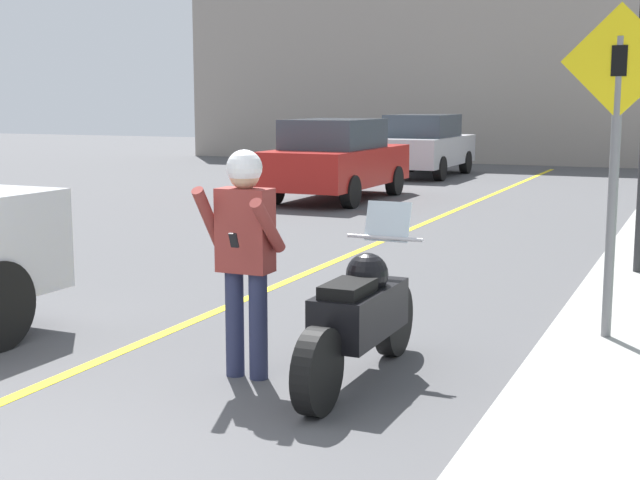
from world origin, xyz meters
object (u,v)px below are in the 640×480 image
object	(u,v)px
crossing_sign	(616,140)
parked_car_red	(336,159)
motorcycle	(360,316)
parked_car_silver	(424,145)
person_biker	(245,240)

from	to	relation	value
crossing_sign	parked_car_red	xyz separation A→B (m)	(-6.47, 9.66, -0.90)
motorcycle	parked_car_silver	distance (m)	18.25
parked_car_red	crossing_sign	bearing A→B (deg)	-56.21
parked_car_silver	parked_car_red	bearing A→B (deg)	-89.42
motorcycle	person_biker	xyz separation A→B (m)	(-0.82, -0.26, 0.55)
motorcycle	parked_car_silver	world-z (taller)	parked_car_silver
motorcycle	parked_car_silver	size ratio (longest dim) A/B	0.51
crossing_sign	motorcycle	bearing A→B (deg)	-135.95
parked_car_red	parked_car_silver	xyz separation A→B (m)	(-0.06, 6.37, 0.00)
motorcycle	person_biker	size ratio (longest dim) A/B	1.24
motorcycle	crossing_sign	bearing A→B (deg)	44.05
person_biker	parked_car_silver	distance (m)	18.30
parked_car_red	parked_car_silver	bearing A→B (deg)	90.58
person_biker	crossing_sign	xyz separation A→B (m)	(2.40, 1.79, 0.71)
crossing_sign	parked_car_silver	xyz separation A→B (m)	(-6.53, 16.03, -0.90)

